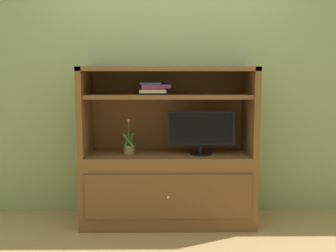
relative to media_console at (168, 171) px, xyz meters
name	(u,v)px	position (x,y,z in m)	size (l,w,h in m)	color
ground_plane	(168,239)	(0.00, -0.40, -0.46)	(8.00, 8.00, 0.00)	tan
painted_rear_wall	(168,67)	(0.00, 0.35, 0.94)	(6.00, 0.10, 2.80)	#8C9E6B
media_console	(168,171)	(0.00, 0.00, 0.00)	(1.51, 0.58, 1.39)	brown
tv_monitor	(201,131)	(0.29, -0.06, 0.37)	(0.59, 0.20, 0.38)	black
potted_plant	(129,148)	(-0.34, -0.04, 0.22)	(0.10, 0.10, 0.31)	#8C7251
magazine_stack	(154,88)	(-0.13, -0.01, 0.74)	(0.29, 0.35, 0.10)	black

